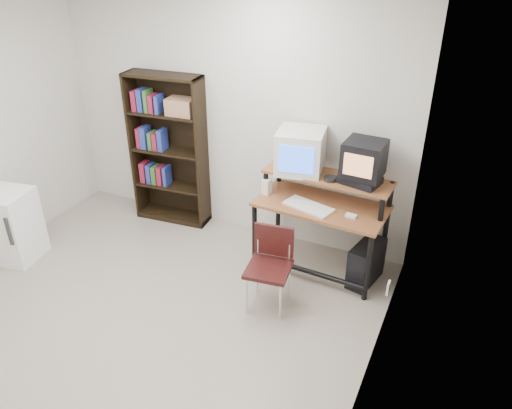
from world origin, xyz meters
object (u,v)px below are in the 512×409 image
at_px(crt_monitor, 300,151).
at_px(mini_fridge, 12,226).
at_px(pc_tower, 366,263).
at_px(computer_desk, 322,207).
at_px(crt_tv, 364,159).
at_px(school_chair, 270,260).
at_px(bookshelf, 169,148).

xyz_separation_m(crt_monitor, mini_fridge, (-2.63, -1.30, -0.80)).
height_order(pc_tower, mini_fridge, mini_fridge).
distance_m(computer_desk, pc_tower, 0.69).
xyz_separation_m(computer_desk, mini_fridge, (-2.92, -1.18, -0.31)).
xyz_separation_m(computer_desk, crt_tv, (0.33, 0.11, 0.52)).
distance_m(school_chair, mini_fridge, 2.74).
xyz_separation_m(pc_tower, school_chair, (-0.72, -0.68, 0.25)).
height_order(crt_tv, pc_tower, crt_tv).
bearing_deg(bookshelf, computer_desk, -12.46).
bearing_deg(mini_fridge, computer_desk, 12.03).
relative_size(crt_monitor, crt_tv, 1.37).
bearing_deg(pc_tower, crt_tv, 149.10).
xyz_separation_m(computer_desk, pc_tower, (0.50, -0.05, -0.48)).
relative_size(crt_monitor, pc_tower, 1.13).
height_order(pc_tower, bookshelf, bookshelf).
relative_size(bookshelf, mini_fridge, 2.27).
bearing_deg(school_chair, mini_fridge, -177.97).
height_order(pc_tower, school_chair, school_chair).
distance_m(crt_tv, pc_tower, 1.03).
bearing_deg(mini_fridge, crt_monitor, 16.42).
bearing_deg(computer_desk, crt_monitor, 159.63).
height_order(computer_desk, bookshelf, bookshelf).
xyz_separation_m(crt_tv, bookshelf, (-2.23, 0.14, -0.33)).
bearing_deg(school_chair, bookshelf, 142.38).
bearing_deg(pc_tower, crt_monitor, 179.46).
bearing_deg(computer_desk, bookshelf, 175.69).
bearing_deg(crt_monitor, school_chair, -95.72).
relative_size(computer_desk, pc_tower, 2.84).
height_order(crt_monitor, mini_fridge, crt_monitor).
relative_size(pc_tower, bookshelf, 0.26).
bearing_deg(pc_tower, computer_desk, -173.59).
bearing_deg(school_chair, crt_tv, 48.76).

